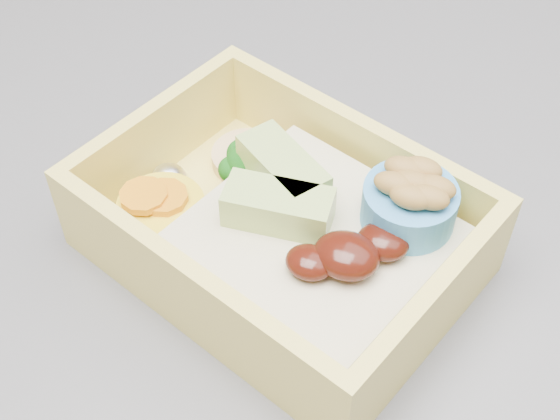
% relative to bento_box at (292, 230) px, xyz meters
% --- Properties ---
extents(bento_box, '(0.22, 0.19, 0.07)m').
position_rel_bento_box_xyz_m(bento_box, '(0.00, 0.00, 0.00)').
color(bento_box, '#E9D360').
rests_on(bento_box, island).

